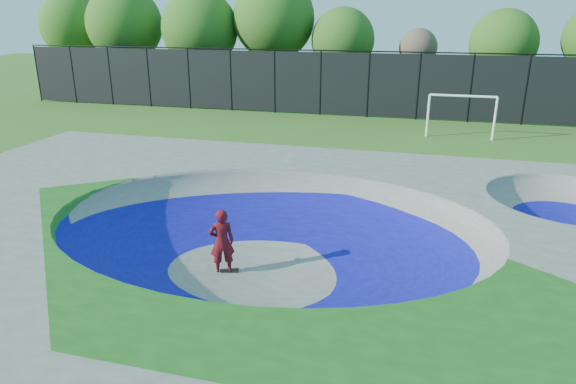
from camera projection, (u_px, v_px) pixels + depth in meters
name	position (u px, v px, depth m)	size (l,w,h in m)	color
ground	(271.00, 272.00, 13.04)	(120.00, 120.00, 0.00)	#305F1A
skate_deck	(271.00, 245.00, 12.79)	(22.00, 14.00, 1.50)	gray
skater	(222.00, 242.00, 12.72)	(0.63, 0.41, 1.71)	#AA0D17
skateboard	(223.00, 272.00, 12.99)	(0.78, 0.22, 0.05)	black
soccer_goal	(462.00, 108.00, 26.33)	(3.42, 0.12, 2.26)	white
fence	(368.00, 83.00, 31.50)	(48.09, 0.09, 4.04)	black
treeline	(370.00, 28.00, 35.25)	(53.60, 7.18, 8.75)	#473023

